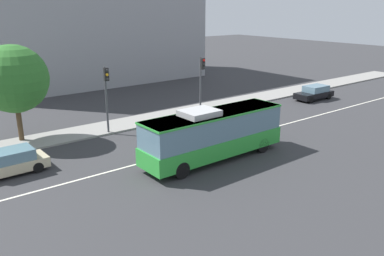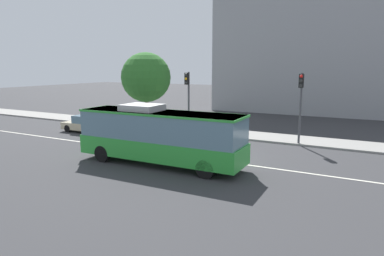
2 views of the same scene
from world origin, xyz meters
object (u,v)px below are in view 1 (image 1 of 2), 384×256
(sedan_black, at_px, (314,93))
(street_tree_kerbside_left, at_px, (14,79))
(transit_bus, at_px, (214,132))
(traffic_light_near_corner, at_px, (202,76))
(traffic_light_mid_block, at_px, (106,89))
(sedan_beige, at_px, (8,163))

(sedan_black, distance_m, street_tree_kerbside_left, 28.95)
(transit_bus, relative_size, traffic_light_near_corner, 1.93)
(transit_bus, distance_m, street_tree_kerbside_left, 14.46)
(transit_bus, bearing_deg, traffic_light_mid_block, 108.00)
(transit_bus, height_order, sedan_beige, transit_bus)
(traffic_light_near_corner, distance_m, traffic_light_mid_block, 9.12)
(transit_bus, distance_m, sedan_beige, 12.39)
(sedan_beige, xyz_separation_m, traffic_light_mid_block, (8.08, 3.32, 2.84))
(traffic_light_near_corner, relative_size, street_tree_kerbside_left, 0.74)
(sedan_beige, xyz_separation_m, sedan_black, (30.54, 0.87, 0.00))
(transit_bus, height_order, traffic_light_mid_block, traffic_light_mid_block)
(sedan_black, xyz_separation_m, traffic_light_near_corner, (-13.34, 2.43, 2.84))
(transit_bus, xyz_separation_m, sedan_beige, (-11.05, 5.51, -1.09))
(transit_bus, height_order, sedan_black, transit_bus)
(sedan_beige, bearing_deg, traffic_light_mid_block, -159.18)
(street_tree_kerbside_left, bearing_deg, traffic_light_mid_block, -21.50)
(transit_bus, xyz_separation_m, street_tree_kerbside_left, (-8.80, 11.12, 2.79))
(traffic_light_near_corner, bearing_deg, sedan_beige, -81.23)
(sedan_beige, xyz_separation_m, street_tree_kerbside_left, (2.25, 5.62, 3.88))
(sedan_black, xyz_separation_m, street_tree_kerbside_left, (-28.29, 4.75, 3.88))
(transit_bus, xyz_separation_m, traffic_light_mid_block, (-2.97, 8.83, 1.75))
(transit_bus, height_order, street_tree_kerbside_left, street_tree_kerbside_left)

